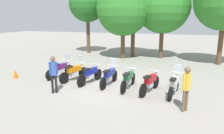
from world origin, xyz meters
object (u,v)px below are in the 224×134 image
Objects in this scene: motorcycle_1 at (74,71)px; tree_3 at (163,6)px; tree_0 at (87,4)px; tree_1 at (123,9)px; motorcycle_5 at (150,82)px; motorcycle_0 at (60,69)px; motorcycle_2 at (90,74)px; motorcycle_6 at (174,84)px; person_0 at (53,71)px; person_1 at (186,85)px; traffic_cone at (15,74)px; motorcycle_3 at (109,76)px; motorcycle_4 at (128,79)px.

motorcycle_1 is 0.31× the size of tree_3.
tree_1 is (4.24, -1.80, -0.66)m from tree_0.
motorcycle_5 is 9.82m from tree_1.
tree_0 reaches higher than motorcycle_5.
motorcycle_1 is at bearing -92.78° from motorcycle_0.
tree_0 is 7.50m from tree_3.
motorcycle_2 is at bearing -90.39° from motorcycle_0.
motorcycle_6 is at bearing -84.60° from motorcycle_2.
person_0 is 10.36m from tree_1.
person_1 is 0.26× the size of tree_0.
motorcycle_6 is 9.15m from traffic_cone.
motorcycle_6 reaches higher than motorcycle_2.
motorcycle_3 reaches higher than motorcycle_4.
tree_0 is at bearing -22.38° from person_0.
tree_0 reaches higher than person_1.
motorcycle_1 is 6.53m from person_1.
motorcycle_4 is at bearing -71.58° from tree_1.
motorcycle_6 is at bearing -91.98° from motorcycle_4.
person_1 is 15.69m from tree_0.
motorcycle_3 is at bearing -78.69° from tree_1.
motorcycle_3 is 1.00× the size of motorcycle_4.
tree_1 is (-5.41, 9.93, 3.25)m from person_1.
motorcycle_2 is 0.99× the size of motorcycle_3.
motorcycle_6 is 3.97× the size of traffic_cone.
motorcycle_5 is 13.60m from tree_0.
tree_0 is 12.41× the size of traffic_cone.
person_0 is (-3.18, -1.79, 0.56)m from motorcycle_4.
person_0 is 3.26× the size of traffic_cone.
tree_1 is at bearing 38.61° from motorcycle_5.
motorcycle_1 is 1.13m from motorcycle_2.
motorcycle_2 is at bearing -65.10° from person_0.
motorcycle_1 is 0.98× the size of motorcycle_3.
motorcycle_0 is at bearing 15.92° from person_1.
motorcycle_6 reaches higher than motorcycle_5.
motorcycle_4 is 1.14m from motorcycle_5.
person_1 is (7.20, -2.61, 0.52)m from motorcycle_0.
motorcycle_3 is 0.33× the size of tree_1.
motorcycle_3 is at bearing 90.51° from motorcycle_6.
motorcycle_0 reaches higher than motorcycle_4.
person_1 is at bearing -78.86° from tree_3.
motorcycle_2 is 0.99× the size of motorcycle_4.
tree_3 is (7.46, -0.58, -0.44)m from tree_0.
tree_0 reaches higher than tree_1.
motorcycle_1 reaches higher than motorcycle_4.
motorcycle_5 is at bearing -83.68° from motorcycle_1.
motorcycle_6 is (4.47, -0.42, 0.01)m from motorcycle_2.
person_0 reaches higher than motorcycle_1.
motorcycle_0 is 2.28m from motorcycle_2.
motorcycle_0 is 0.32× the size of tree_0.
traffic_cone is at bearing 107.93° from motorcycle_2.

